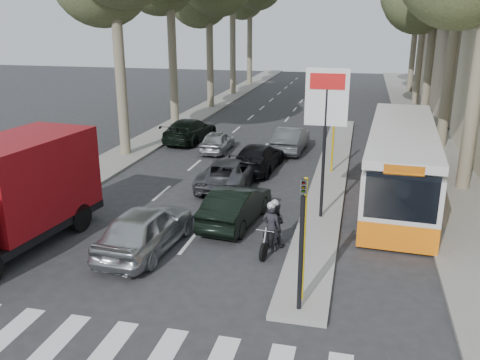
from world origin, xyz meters
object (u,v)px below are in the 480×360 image
(silver_hatchback, at_px, (146,228))
(city_bus, at_px, (400,160))
(red_truck, at_px, (12,193))
(motorcycle, at_px, (273,227))
(dark_hatchback, at_px, (236,205))

(silver_hatchback, relative_size, city_bus, 0.38)
(red_truck, bearing_deg, city_bus, 38.94)
(silver_hatchback, bearing_deg, city_bus, -134.43)
(city_bus, xyz_separation_m, motorcycle, (-4.25, -6.29, -0.83))
(dark_hatchback, distance_m, city_bus, 7.47)
(silver_hatchback, xyz_separation_m, motorcycle, (3.96, 1.05, 0.01))
(city_bus, bearing_deg, red_truck, -143.78)
(red_truck, height_order, city_bus, red_truck)
(silver_hatchback, bearing_deg, motorcycle, -161.34)
(silver_hatchback, relative_size, motorcycle, 2.24)
(red_truck, bearing_deg, silver_hatchback, 15.46)
(silver_hatchback, relative_size, red_truck, 0.65)
(silver_hatchback, height_order, dark_hatchback, silver_hatchback)
(red_truck, distance_m, motorcycle, 8.46)
(red_truck, relative_size, motorcycle, 3.42)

